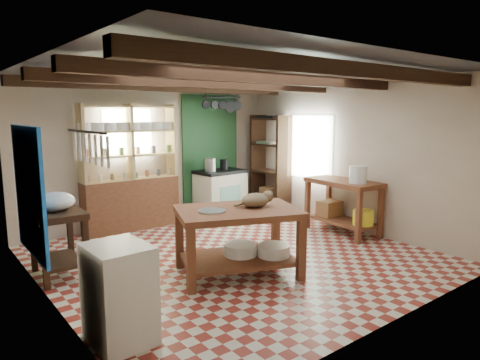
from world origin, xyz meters
TOP-DOWN VIEW (x-y plane):
  - floor at (0.00, 0.00)m, footprint 5.00×5.00m
  - ceiling at (0.00, 0.00)m, footprint 5.00×5.00m
  - wall_back at (0.00, 2.50)m, footprint 5.00×0.04m
  - wall_front at (0.00, -2.50)m, footprint 5.00×0.04m
  - wall_left at (-2.50, 0.00)m, footprint 0.04×5.00m
  - wall_right at (2.50, 0.00)m, footprint 0.04×5.00m
  - ceiling_beams at (0.00, 0.00)m, footprint 5.00×3.80m
  - blue_wall_patch at (-2.47, 0.90)m, footprint 0.04×1.40m
  - green_wall_patch at (1.25, 2.47)m, footprint 1.30×0.04m
  - window_back at (-0.50, 2.48)m, footprint 0.90×0.02m
  - window_right at (2.48, 1.00)m, footprint 0.02×1.30m
  - utensil_rail at (-2.44, -1.20)m, footprint 0.06×0.90m
  - pot_rack at (1.25, 2.05)m, footprint 0.86×0.12m
  - shelving_unit at (-0.55, 2.31)m, footprint 1.70×0.34m
  - tall_rack at (2.28, 1.80)m, footprint 0.40×0.86m
  - work_table at (-0.38, -0.54)m, footprint 1.77×1.48m
  - stove at (1.26, 2.15)m, footprint 0.99×0.70m
  - prep_table at (-2.20, 0.79)m, footprint 0.61×0.86m
  - white_cabinet at (-2.22, -1.19)m, footprint 0.52×0.62m
  - right_counter at (2.18, -0.16)m, footprint 0.74×1.33m
  - cat at (-0.13, -0.59)m, footprint 0.45×0.37m
  - steel_tray at (-0.72, -0.46)m, footprint 0.45×0.45m
  - basin_large at (-0.31, -0.51)m, footprint 0.55×0.55m
  - basin_small at (0.01, -0.80)m, footprint 0.54×0.54m
  - kettle_left at (1.01, 2.13)m, footprint 0.23×0.23m
  - kettle_right at (1.36, 2.16)m, footprint 0.17×0.17m
  - enamel_bowl at (-2.20, 0.79)m, footprint 0.48×0.48m
  - white_bucket at (2.10, -0.50)m, footprint 0.30×0.30m
  - wicker_basket at (2.20, 0.14)m, footprint 0.40×0.33m
  - yellow_tub at (2.15, -0.61)m, footprint 0.36×0.36m

SIDE VIEW (x-z plane):
  - floor at x=0.00m, z-range -0.02..0.00m
  - basin_small at x=0.01m, z-range 0.23..0.37m
  - basin_large at x=-0.31m, z-range 0.23..0.37m
  - yellow_tub at x=2.15m, z-range 0.24..0.49m
  - wicker_basket at x=2.20m, z-range 0.24..0.51m
  - prep_table at x=-2.20m, z-range 0.00..0.85m
  - work_table at x=-0.38m, z-range 0.00..0.85m
  - white_cabinet at x=-2.22m, z-range 0.00..0.90m
  - right_counter at x=2.18m, z-range 0.00..0.92m
  - stove at x=1.26m, z-range 0.00..0.92m
  - steel_tray at x=-0.72m, z-range 0.85..0.87m
  - cat at x=-0.13m, z-range 0.85..1.03m
  - enamel_bowl at x=-2.20m, z-range 0.85..1.08m
  - tall_rack at x=2.28m, z-range 0.00..2.00m
  - kettle_right at x=1.36m, z-range 0.92..1.13m
  - kettle_left at x=1.01m, z-range 0.92..1.18m
  - white_bucket at x=2.10m, z-range 0.92..1.20m
  - blue_wall_patch at x=-2.47m, z-range 0.30..1.90m
  - shelving_unit at x=-0.55m, z-range 0.00..2.20m
  - green_wall_patch at x=1.25m, z-range 0.10..2.40m
  - wall_back at x=0.00m, z-range 0.00..2.60m
  - wall_front at x=0.00m, z-range 0.00..2.60m
  - wall_left at x=-2.50m, z-range 0.00..2.60m
  - wall_right at x=2.50m, z-range 0.00..2.60m
  - window_right at x=2.48m, z-range 0.80..2.00m
  - window_back at x=-0.50m, z-range 1.30..2.10m
  - utensil_rail at x=-2.44m, z-range 1.64..1.92m
  - pot_rack at x=1.25m, z-range 2.00..2.36m
  - ceiling_beams at x=0.00m, z-range 2.40..2.56m
  - ceiling at x=0.00m, z-range 2.59..2.61m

